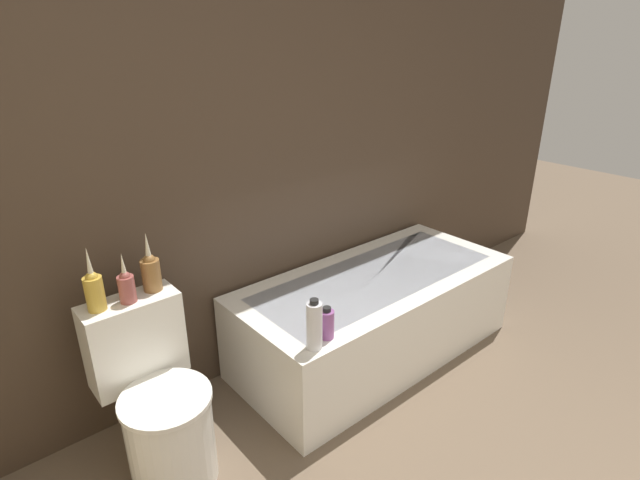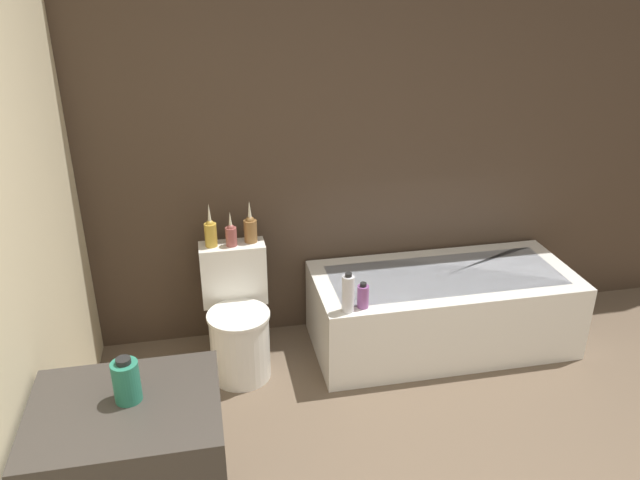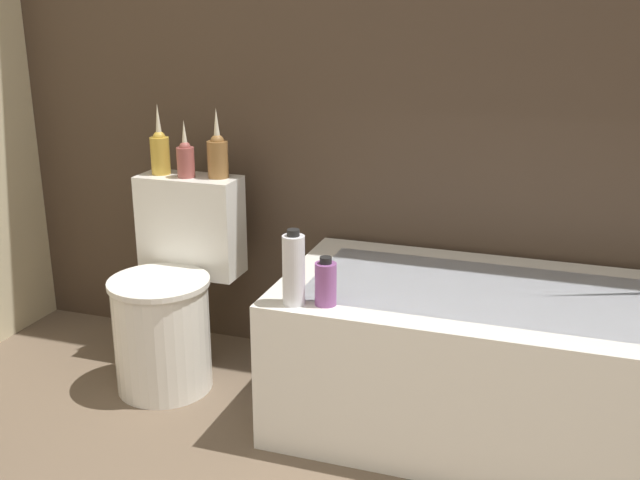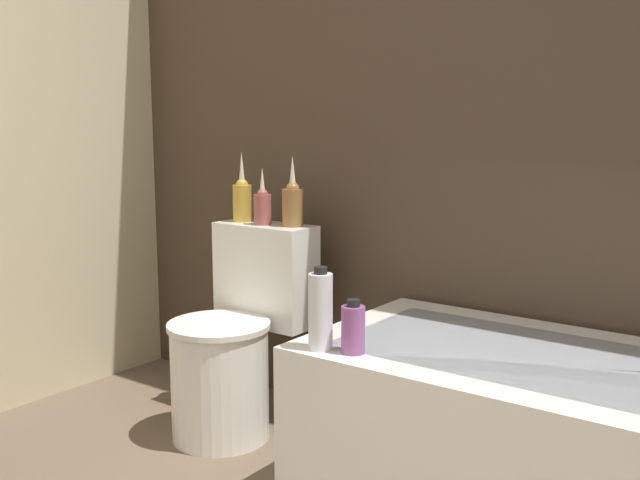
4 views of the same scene
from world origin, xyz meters
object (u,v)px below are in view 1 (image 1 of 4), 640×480
object	(u,v)px
bathtub	(374,314)
toilet	(159,405)
vase_silver	(126,286)
vase_bronze	(151,271)
vase_gold	(94,289)
shampoo_bottle_tall	(314,325)
shampoo_bottle_short	(327,324)

from	to	relation	value
bathtub	toilet	world-z (taller)	toilet
vase_silver	vase_bronze	bearing A→B (deg)	15.68
vase_silver	vase_gold	bearing A→B (deg)	171.63
bathtub	shampoo_bottle_tall	world-z (taller)	shampoo_bottle_tall
vase_bronze	shampoo_bottle_tall	distance (m)	0.72
vase_gold	toilet	bearing A→B (deg)	-56.89
vase_gold	vase_bronze	world-z (taller)	vase_gold
vase_silver	toilet	bearing A→B (deg)	-90.00
shampoo_bottle_tall	shampoo_bottle_short	size ratio (longest dim) A/B	1.55
vase_gold	vase_bronze	size ratio (longest dim) A/B	1.03
vase_gold	shampoo_bottle_tall	size ratio (longest dim) A/B	1.12
toilet	shampoo_bottle_tall	xyz separation A→B (m)	(0.60, -0.29, 0.28)
vase_silver	shampoo_bottle_short	xyz separation A→B (m)	(0.69, -0.43, -0.26)
bathtub	shampoo_bottle_short	size ratio (longest dim) A/B	10.65
bathtub	vase_bronze	world-z (taller)	vase_bronze
toilet	vase_silver	xyz separation A→B (m)	(0.00, 0.16, 0.50)
shampoo_bottle_tall	shampoo_bottle_short	xyz separation A→B (m)	(0.09, 0.03, -0.04)
toilet	vase_bronze	xyz separation A→B (m)	(0.12, 0.20, 0.51)
toilet	vase_gold	xyz separation A→B (m)	(-0.12, 0.18, 0.51)
vase_gold	shampoo_bottle_short	size ratio (longest dim) A/B	1.74
bathtub	toilet	distance (m)	1.30
toilet	vase_bronze	distance (m)	0.56
bathtub	vase_silver	bearing A→B (deg)	173.26
vase_gold	vase_bronze	distance (m)	0.23
vase_bronze	bathtub	bearing A→B (deg)	-8.97
vase_bronze	shampoo_bottle_tall	xyz separation A→B (m)	(0.48, -0.49, -0.23)
shampoo_bottle_tall	shampoo_bottle_short	world-z (taller)	shampoo_bottle_tall
toilet	vase_gold	world-z (taller)	vase_gold
bathtub	toilet	bearing A→B (deg)	-179.61
vase_gold	shampoo_bottle_tall	world-z (taller)	vase_gold
toilet	shampoo_bottle_short	distance (m)	0.78
vase_gold	shampoo_bottle_tall	bearing A→B (deg)	-33.32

